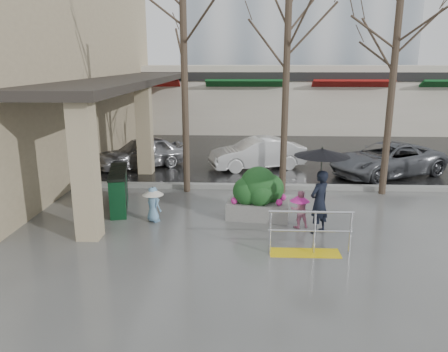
# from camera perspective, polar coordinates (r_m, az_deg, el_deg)

# --- Properties ---
(ground) EXTENTS (120.00, 120.00, 0.00)m
(ground) POSITION_cam_1_polar(r_m,az_deg,el_deg) (11.30, 3.06, -7.37)
(ground) COLOR #51514F
(ground) RESTS_ON ground
(street_asphalt) EXTENTS (120.00, 36.00, 0.01)m
(street_asphalt) POSITION_cam_1_polar(r_m,az_deg,el_deg) (32.74, 2.69, 7.30)
(street_asphalt) COLOR black
(street_asphalt) RESTS_ON ground
(curb) EXTENTS (120.00, 0.30, 0.15)m
(curb) POSITION_cam_1_polar(r_m,az_deg,el_deg) (15.06, 2.92, -1.36)
(curb) COLOR gray
(curb) RESTS_ON ground
(near_building) EXTENTS (6.00, 18.00, 8.00)m
(near_building) POSITION_cam_1_polar(r_m,az_deg,el_deg) (20.47, -23.81, 12.85)
(near_building) COLOR tan
(near_building) RESTS_ON ground
(canopy_slab) EXTENTS (2.80, 18.00, 0.25)m
(canopy_slab) POSITION_cam_1_polar(r_m,az_deg,el_deg) (19.05, -11.99, 12.57)
(canopy_slab) COLOR #2D2823
(canopy_slab) RESTS_ON pillar_front
(pillar_front) EXTENTS (0.55, 0.55, 3.50)m
(pillar_front) POSITION_cam_1_polar(r_m,az_deg,el_deg) (10.93, -17.68, 0.83)
(pillar_front) COLOR tan
(pillar_front) RESTS_ON ground
(pillar_back) EXTENTS (0.55, 0.55, 3.50)m
(pillar_back) POSITION_cam_1_polar(r_m,az_deg,el_deg) (17.07, -10.34, 6.10)
(pillar_back) COLOR tan
(pillar_back) RESTS_ON ground
(storefront_row) EXTENTS (34.00, 6.74, 4.00)m
(storefront_row) POSITION_cam_1_polar(r_m,az_deg,el_deg) (28.60, 6.85, 10.18)
(storefront_row) COLOR beige
(storefront_row) RESTS_ON ground
(handrail) EXTENTS (1.90, 0.50, 1.03)m
(handrail) POSITION_cam_1_polar(r_m,az_deg,el_deg) (10.16, 10.92, -7.96)
(handrail) COLOR yellow
(handrail) RESTS_ON ground
(tree_west) EXTENTS (3.20, 3.20, 6.80)m
(tree_west) POSITION_cam_1_polar(r_m,az_deg,el_deg) (14.21, -5.31, 18.07)
(tree_west) COLOR #382B21
(tree_west) RESTS_ON ground
(tree_midwest) EXTENTS (3.20, 3.20, 7.00)m
(tree_midwest) POSITION_cam_1_polar(r_m,az_deg,el_deg) (14.16, 8.34, 18.60)
(tree_midwest) COLOR #382B21
(tree_midwest) RESTS_ON ground
(tree_mideast) EXTENTS (3.20, 3.20, 6.50)m
(tree_mideast) POSITION_cam_1_polar(r_m,az_deg,el_deg) (14.83, 21.61, 16.13)
(tree_mideast) COLOR #382B21
(tree_mideast) RESTS_ON ground
(woman) EXTENTS (1.37, 1.37, 2.23)m
(woman) POSITION_cam_1_polar(r_m,az_deg,el_deg) (11.09, 12.51, -0.40)
(woman) COLOR black
(woman) RESTS_ON ground
(child_pink) EXTENTS (0.57, 0.52, 1.00)m
(child_pink) POSITION_cam_1_polar(r_m,az_deg,el_deg) (11.60, 9.84, -3.98)
(child_pink) COLOR pink
(child_pink) RESTS_ON ground
(child_blue) EXTENTS (0.58, 0.58, 0.99)m
(child_blue) POSITION_cam_1_polar(r_m,az_deg,el_deg) (11.99, -9.24, -3.19)
(child_blue) COLOR #6C9BC1
(child_blue) RESTS_ON ground
(planter) EXTENTS (1.78, 1.06, 1.47)m
(planter) POSITION_cam_1_polar(r_m,az_deg,el_deg) (12.10, 4.51, -2.33)
(planter) COLOR slate
(planter) RESTS_ON ground
(news_boxes) EXTENTS (0.93, 2.15, 1.17)m
(news_boxes) POSITION_cam_1_polar(r_m,az_deg,el_deg) (13.25, -13.58, -1.72)
(news_boxes) COLOR #0C381C
(news_boxes) RESTS_ON ground
(car_a) EXTENTS (3.94, 3.16, 1.26)m
(car_a) POSITION_cam_1_polar(r_m,az_deg,el_deg) (18.22, -10.69, 3.05)
(car_a) COLOR #9F9EA3
(car_a) RESTS_ON ground
(car_b) EXTENTS (4.05, 2.42, 1.26)m
(car_b) POSITION_cam_1_polar(r_m,az_deg,el_deg) (17.78, 4.35, 2.97)
(car_b) COLOR white
(car_b) RESTS_ON ground
(car_c) EXTENTS (4.99, 3.89, 1.26)m
(car_c) POSITION_cam_1_polar(r_m,az_deg,el_deg) (17.75, 20.51, 2.05)
(car_c) COLOR slate
(car_c) RESTS_ON ground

